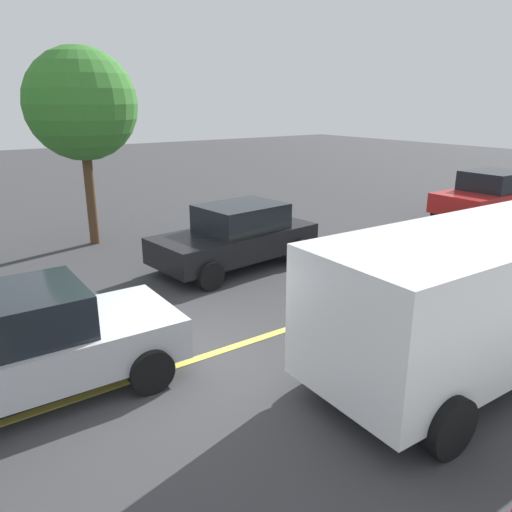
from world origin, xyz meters
TOP-DOWN VIEW (x-y plane):
  - ground_plane at (0.00, 0.00)m, footprint 80.00×80.00m
  - lane_marking_centre at (3.00, 0.00)m, footprint 28.00×0.16m
  - white_van at (3.51, -2.66)m, footprint 5.26×2.38m
  - car_black_near_curb at (3.52, 3.50)m, footprint 4.24×2.28m
  - car_silver_mid_road at (-1.93, 0.46)m, footprint 4.13×2.00m
  - car_red_behind_van at (13.58, 2.83)m, footprint 4.26×2.14m
  - tree_centre_verge at (1.34, 7.63)m, footprint 2.97×2.97m

SIDE VIEW (x-z plane):
  - ground_plane at x=0.00m, z-range 0.00..0.00m
  - lane_marking_centre at x=3.00m, z-range 0.00..0.01m
  - car_black_near_curb at x=3.52m, z-range 0.01..1.55m
  - car_silver_mid_road at x=-1.93m, z-range 0.01..1.55m
  - car_red_behind_van at x=13.58m, z-range 0.00..1.63m
  - white_van at x=3.51m, z-range 0.17..2.37m
  - tree_centre_verge at x=1.34m, z-range 1.16..6.48m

